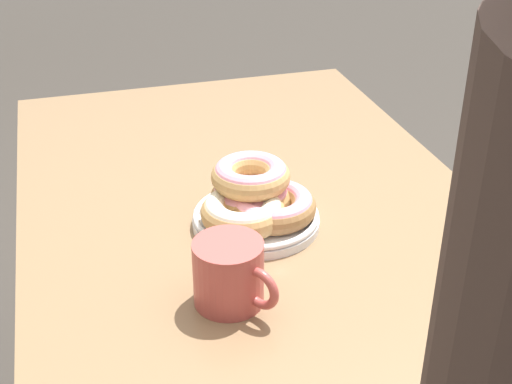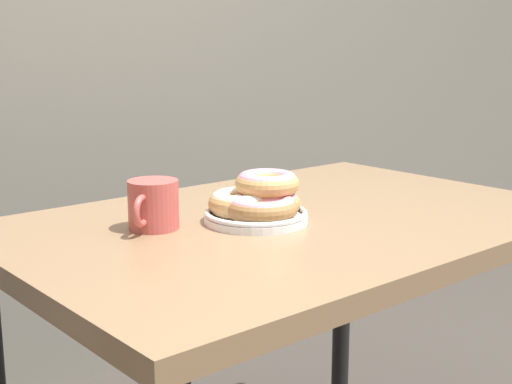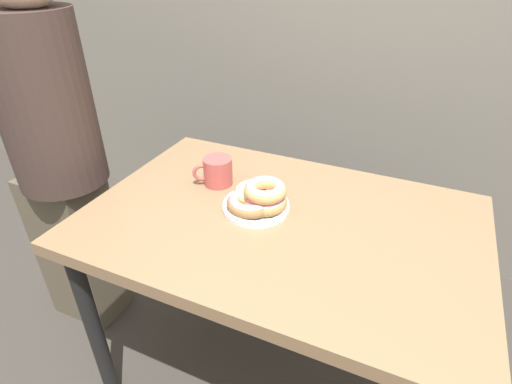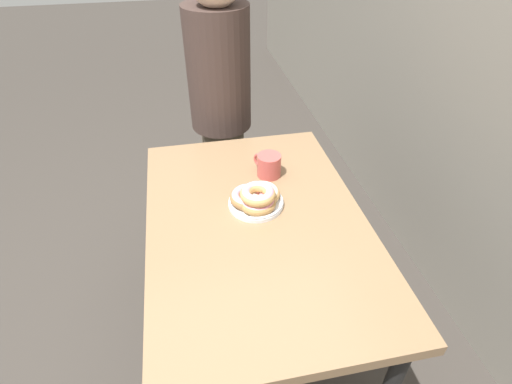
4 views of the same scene
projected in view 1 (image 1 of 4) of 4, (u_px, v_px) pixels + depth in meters
The scene contains 3 objects.
dining_table at pixel (250, 239), 1.24m from camera, with size 1.13×0.76×0.73m.
donut_plate at pixel (255, 201), 1.12m from camera, with size 0.21×0.22×0.10m.
coffee_mug at pixel (230, 273), 0.94m from camera, with size 0.12×0.10×0.09m.
Camera 1 is at (-1.01, 0.43, 1.33)m, focal length 50.00 mm.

